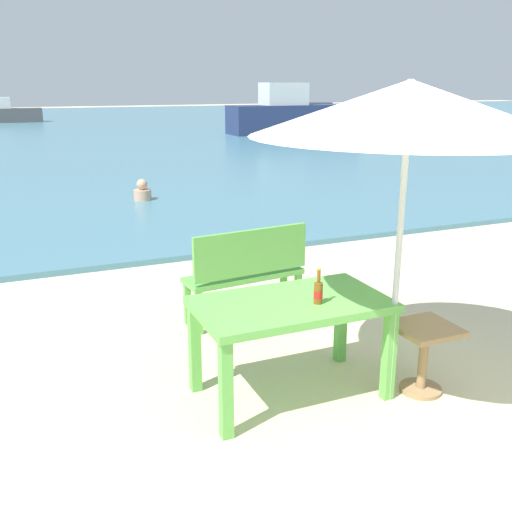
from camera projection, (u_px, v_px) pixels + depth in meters
ground_plane at (511, 471)px, 3.56m from camera, size 120.00×120.00×0.00m
sea_water at (58, 128)px, 29.99m from camera, size 120.00×50.00×0.08m
picnic_table_green at (291, 315)px, 4.26m from camera, size 1.40×0.80×0.76m
beer_bottle_amber at (318, 291)px, 4.15m from camera, size 0.07×0.07×0.26m
patio_umbrella at (409, 109)px, 3.77m from camera, size 2.10×2.10×2.30m
side_table_wood at (424, 349)px, 4.39m from camera, size 0.44×0.44×0.54m
bench_green_left at (247, 269)px, 5.67m from camera, size 1.23×0.48×0.95m
swimmer_person at (142, 192)px, 11.34m from camera, size 0.34×0.34×0.41m
boat_tanker at (293, 115)px, 26.32m from camera, size 6.06×1.65×2.21m
boat_sailboat at (5, 113)px, 33.38m from camera, size 3.85×1.05×1.40m
boat_fishing_trawler at (299, 108)px, 39.14m from camera, size 4.41×1.20×1.60m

